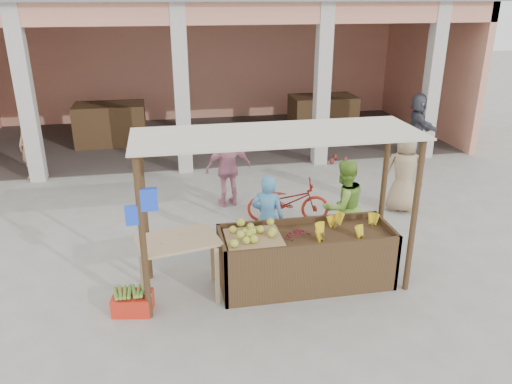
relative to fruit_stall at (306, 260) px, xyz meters
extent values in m
plane|color=gray|center=(-0.50, 0.00, -0.40)|extent=(60.00, 60.00, 0.00)
cube|color=tan|center=(-0.50, 11.40, 1.60)|extent=(14.00, 0.20, 4.00)
cube|color=tan|center=(6.40, 8.50, 1.60)|extent=(0.20, 6.00, 4.00)
cube|color=tan|center=(-0.50, 5.65, 3.35)|extent=(14.00, 0.30, 0.50)
cube|color=beige|center=(-5.00, 5.65, 1.60)|extent=(0.35, 0.35, 4.00)
cube|color=beige|center=(-1.50, 5.65, 1.60)|extent=(0.35, 0.35, 4.00)
cube|color=beige|center=(2.00, 5.65, 1.60)|extent=(0.35, 0.35, 4.00)
cube|color=beige|center=(5.00, 5.65, 1.60)|extent=(0.35, 0.35, 4.00)
cube|color=#49311D|center=(-3.50, 8.50, 0.20)|extent=(2.00, 1.20, 1.20)
cube|color=#49311D|center=(3.00, 8.50, 0.20)|extent=(2.00, 1.20, 1.20)
cube|color=#49311D|center=(0.00, 0.00, 0.00)|extent=(2.60, 0.95, 0.80)
cylinder|color=#49311D|center=(-2.35, -0.45, 0.78)|extent=(0.09, 0.09, 2.35)
cylinder|color=#49311D|center=(1.45, -0.45, 0.78)|extent=(0.09, 0.09, 2.35)
cylinder|color=#49311D|center=(-2.35, 0.60, 0.78)|extent=(0.09, 0.09, 2.35)
cylinder|color=#49311D|center=(1.45, 0.60, 0.78)|extent=(0.09, 0.09, 2.35)
cube|color=beige|center=(-0.45, 0.08, 1.97)|extent=(4.00, 1.35, 0.03)
cube|color=blue|center=(-2.23, -0.45, 1.35)|extent=(0.22, 0.08, 0.30)
cube|color=blue|center=(-2.45, -0.45, 1.15)|extent=(0.18, 0.07, 0.26)
cube|color=#A07D52|center=(-0.81, 0.01, 0.43)|extent=(0.82, 0.71, 0.06)
ellipsoid|color=gold|center=(-0.81, 0.01, 0.54)|extent=(0.70, 0.61, 0.15)
ellipsoid|color=maroon|center=(-0.13, -0.02, 0.47)|extent=(0.42, 0.35, 0.13)
cube|color=tan|center=(-1.89, 0.04, 0.49)|extent=(1.25, 0.96, 0.04)
cube|color=tan|center=(-2.41, -0.28, 0.04)|extent=(0.06, 0.06, 0.87)
cube|color=tan|center=(-1.38, -0.28, 0.04)|extent=(0.06, 0.06, 0.87)
cube|color=tan|center=(-2.41, 0.37, 0.04)|extent=(0.06, 0.06, 0.87)
cube|color=tan|center=(-1.38, 0.37, 0.04)|extent=(0.06, 0.06, 0.87)
cube|color=red|center=(-2.58, -0.28, -0.26)|extent=(0.59, 0.47, 0.28)
ellipsoid|color=maroon|center=(2.30, 5.44, -0.07)|extent=(0.49, 0.49, 0.66)
ellipsoid|color=maroon|center=(2.68, 5.50, -0.07)|extent=(0.49, 0.49, 0.66)
ellipsoid|color=maroon|center=(2.50, 5.77, -0.07)|extent=(0.49, 0.49, 0.66)
imported|color=#4B94C9|center=(-0.42, 0.83, 0.40)|extent=(0.73, 0.65, 1.60)
imported|color=#7FB73D|center=(0.91, 0.93, 0.46)|extent=(0.93, 0.69, 1.72)
imported|color=maroon|center=(0.29, 2.23, 0.04)|extent=(0.85, 1.74, 0.87)
imported|color=#CC7F97|center=(-0.72, 3.26, 0.48)|extent=(1.12, 0.73, 1.77)
imported|color=#9F8461|center=(2.72, 2.33, 0.52)|extent=(1.04, 0.87, 1.85)
imported|color=#4D4E5A|center=(4.77, 5.69, 0.52)|extent=(1.00, 1.79, 1.83)
imported|color=tan|center=(-5.11, 5.70, 0.46)|extent=(0.80, 0.76, 1.72)
camera|label=1|loc=(-1.99, -6.40, 3.76)|focal=35.00mm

